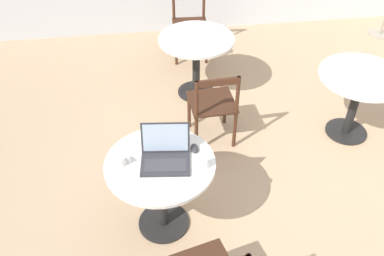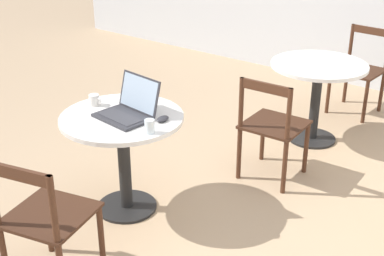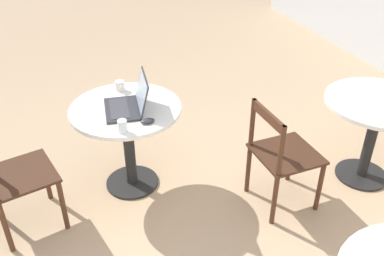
{
  "view_description": "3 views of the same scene",
  "coord_description": "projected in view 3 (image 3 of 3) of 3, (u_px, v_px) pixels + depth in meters",
  "views": [
    {
      "loc": [
        -0.78,
        -2.45,
        2.92
      ],
      "look_at": [
        -0.4,
        0.29,
        0.58
      ],
      "focal_mm": 40.0,
      "sensor_mm": 36.0,
      "label": 1
    },
    {
      "loc": [
        1.62,
        -2.48,
        2.11
      ],
      "look_at": [
        -0.34,
        0.06,
        0.62
      ],
      "focal_mm": 50.0,
      "sensor_mm": 36.0,
      "label": 2
    },
    {
      "loc": [
        2.01,
        -0.66,
        2.24
      ],
      "look_at": [
        -0.43,
        0.2,
        0.61
      ],
      "focal_mm": 40.0,
      "sensor_mm": 36.0,
      "label": 3
    }
  ],
  "objects": [
    {
      "name": "cafe_table_near",
      "position": [
        127.0,
        126.0,
        3.2
      ],
      "size": [
        0.82,
        0.82,
        0.71
      ],
      "color": "black",
      "rests_on": "ground_plane"
    },
    {
      "name": "drinking_glass",
      "position": [
        122.0,
        126.0,
        2.81
      ],
      "size": [
        0.06,
        0.06,
        0.09
      ],
      "color": "silver",
      "rests_on": "cafe_table_near"
    },
    {
      "name": "ground_plane",
      "position": [
        185.0,
        238.0,
        2.99
      ],
      "size": [
        16.0,
        16.0,
        0.0
      ],
      "primitive_type": "plane",
      "color": "tan"
    },
    {
      "name": "laptop",
      "position": [
        128.0,
        103.0,
        3.06
      ],
      "size": [
        0.39,
        0.34,
        0.25
      ],
      "color": "#2D2D33",
      "rests_on": "cafe_table_near"
    },
    {
      "name": "mouse",
      "position": [
        148.0,
        121.0,
        2.92
      ],
      "size": [
        0.06,
        0.1,
        0.03
      ],
      "color": "#2D2D33",
      "rests_on": "cafe_table_near"
    },
    {
      "name": "mug",
      "position": [
        120.0,
        86.0,
        3.32
      ],
      "size": [
        0.11,
        0.07,
        0.08
      ],
      "color": "silver",
      "rests_on": "cafe_table_near"
    },
    {
      "name": "cafe_table_far",
      "position": [
        376.0,
        119.0,
        3.28
      ],
      "size": [
        0.82,
        0.82,
        0.71
      ],
      "color": "black",
      "rests_on": "ground_plane"
    },
    {
      "name": "chair_far_front",
      "position": [
        281.0,
        156.0,
        3.08
      ],
      "size": [
        0.45,
        0.45,
        0.83
      ],
      "color": "#472819",
      "rests_on": "ground_plane"
    },
    {
      "name": "chair_near_front",
      "position": [
        14.0,
        178.0,
        2.87
      ],
      "size": [
        0.53,
        0.53,
        0.83
      ],
      "color": "#472819",
      "rests_on": "ground_plane"
    }
  ]
}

